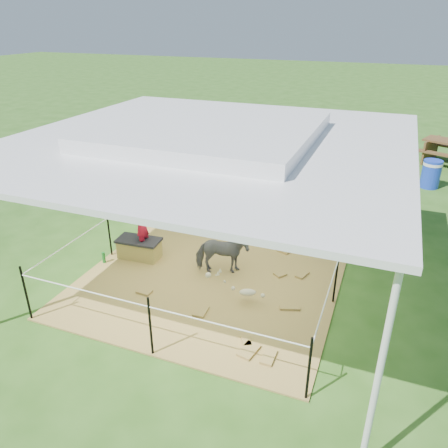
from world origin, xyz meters
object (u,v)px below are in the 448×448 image
(straw_bale, at_px, (139,249))
(woman, at_px, (141,220))
(trash_barrel, at_px, (431,174))
(green_bottle, at_px, (104,257))
(pony, at_px, (222,254))
(foal, at_px, (248,291))
(picnic_table_near, at_px, (358,148))
(distant_person, at_px, (360,150))

(straw_bale, bearing_deg, woman, 0.00)
(woman, bearing_deg, trash_barrel, 136.09)
(green_bottle, bearing_deg, pony, 11.96)
(foal, height_order, picnic_table_near, picnic_table_near)
(green_bottle, height_order, trash_barrel, trash_barrel)
(woman, relative_size, trash_barrel, 1.22)
(straw_bale, bearing_deg, green_bottle, -140.71)
(pony, bearing_deg, picnic_table_near, -31.93)
(trash_barrel, bearing_deg, green_bottle, -131.06)
(foal, bearing_deg, picnic_table_near, 64.15)
(straw_bale, height_order, pony, pony)
(foal, relative_size, trash_barrel, 1.05)
(straw_bale, xyz_separation_m, foal, (2.54, -0.69, 0.05))
(picnic_table_near, bearing_deg, green_bottle, -120.82)
(woman, distance_m, foal, 2.61)
(straw_bale, xyz_separation_m, pony, (1.78, 0.04, 0.24))
(picnic_table_near, relative_size, distant_person, 1.57)
(straw_bale, height_order, green_bottle, straw_bale)
(woman, distance_m, distant_person, 8.29)
(pony, height_order, distant_person, distant_person)
(green_bottle, bearing_deg, woman, 34.70)
(green_bottle, distance_m, pony, 2.40)
(green_bottle, distance_m, distant_person, 8.99)
(picnic_table_near, bearing_deg, straw_bale, -118.79)
(straw_bale, bearing_deg, trash_barrel, 49.73)
(trash_barrel, bearing_deg, foal, -112.76)
(picnic_table_near, distance_m, distant_person, 1.05)
(straw_bale, xyz_separation_m, distant_person, (3.53, 7.54, 0.42))
(woman, relative_size, green_bottle, 4.32)
(pony, height_order, picnic_table_near, pony)
(pony, height_order, foal, pony)
(woman, distance_m, picnic_table_near, 9.17)
(picnic_table_near, bearing_deg, foal, -102.44)
(pony, bearing_deg, foal, -155.36)
(straw_bale, height_order, woman, woman)
(green_bottle, xyz_separation_m, distant_person, (4.08, 7.99, 0.48))
(straw_bale, relative_size, foal, 0.97)
(pony, distance_m, picnic_table_near, 8.66)
(straw_bale, bearing_deg, foal, -15.16)
(pony, relative_size, trash_barrel, 1.24)
(woman, bearing_deg, green_bottle, -59.46)
(woman, distance_m, trash_barrel, 8.61)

